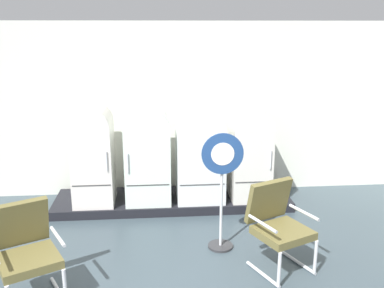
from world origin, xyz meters
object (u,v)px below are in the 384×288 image
refrigerator_3 (250,150)px  refrigerator_2 (200,152)px  refrigerator_0 (93,151)px  armchair_left (26,248)px  refrigerator_1 (147,152)px  armchair_right (277,221)px  sign_stand (222,190)px

refrigerator_3 → refrigerator_2: bearing=178.2°
refrigerator_0 → refrigerator_3: 2.38m
refrigerator_3 → armchair_left: bearing=-142.1°
refrigerator_1 → armchair_right: size_ratio=1.46×
refrigerator_2 → refrigerator_3: size_ratio=1.01×
refrigerator_1 → armchair_left: bearing=-119.5°
refrigerator_3 → armchair_right: 1.82m
refrigerator_1 → refrigerator_3: 1.57m
refrigerator_1 → refrigerator_3: bearing=0.5°
refrigerator_2 → armchair_left: 2.99m
refrigerator_3 → sign_stand: 1.46m
refrigerator_1 → refrigerator_2: bearing=2.8°
armchair_left → refrigerator_1: bearing=60.5°
refrigerator_2 → armchair_left: size_ratio=1.42×
armchair_left → sign_stand: sign_stand is taller
refrigerator_2 → refrigerator_1: bearing=-177.2°
refrigerator_3 → armchair_right: (-0.06, -1.79, -0.33)m
sign_stand → armchair_right: bearing=-39.5°
refrigerator_2 → refrigerator_3: (0.77, -0.02, 0.01)m
armchair_right → armchair_left: bearing=-172.1°
refrigerator_2 → armchair_left: refrigerator_2 is taller
armchair_right → sign_stand: sign_stand is taller
refrigerator_3 → sign_stand: size_ratio=0.95×
armchair_left → armchair_right: size_ratio=1.00×
refrigerator_3 → refrigerator_0: bearing=179.6°
refrigerator_2 → sign_stand: 1.34m
refrigerator_0 → armchair_left: (-0.40, -2.18, -0.37)m
armchair_right → sign_stand: 0.78m
refrigerator_3 → sign_stand: refrigerator_3 is taller
refrigerator_1 → refrigerator_2: refrigerator_1 is taller
armchair_left → sign_stand: (2.14, 0.85, 0.22)m
sign_stand → refrigerator_1: bearing=125.6°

